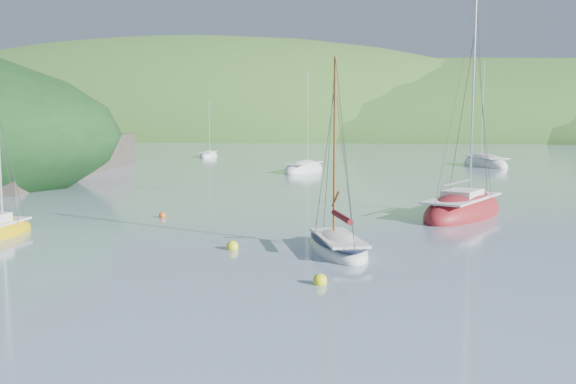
% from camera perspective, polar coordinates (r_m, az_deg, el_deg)
% --- Properties ---
extents(ground, '(700.00, 700.00, 0.00)m').
position_cam_1_polar(ground, '(21.85, -2.84, -7.47)').
color(ground, slate).
rests_on(ground, ground).
extents(shoreline_hills, '(690.00, 135.00, 56.00)m').
position_cam_1_polar(shoreline_hills, '(193.69, 5.88, 4.97)').
color(shoreline_hills, '#346627').
rests_on(shoreline_hills, ground).
extents(daysailer_white, '(3.67, 5.75, 8.30)m').
position_cam_1_polar(daysailer_white, '(25.80, 4.44, -4.85)').
color(daysailer_white, silver).
rests_on(daysailer_white, ground).
extents(sloop_red, '(6.27, 9.07, 12.75)m').
position_cam_1_polar(sloop_red, '(36.26, 15.29, -1.69)').
color(sloop_red, maroon).
rests_on(sloop_red, ground).
extents(distant_sloop_a, '(4.41, 8.03, 10.87)m').
position_cam_1_polar(distant_sloop_a, '(63.73, 1.43, 1.97)').
color(distant_sloop_a, silver).
rests_on(distant_sloop_a, ground).
extents(distant_sloop_b, '(5.74, 9.44, 12.70)m').
position_cam_1_polar(distant_sloop_b, '(74.78, 17.10, 2.38)').
color(distant_sloop_b, silver).
rests_on(distant_sloop_b, ground).
extents(distant_sloop_c, '(2.43, 5.95, 8.31)m').
position_cam_1_polar(distant_sloop_c, '(89.02, -7.08, 3.21)').
color(distant_sloop_c, silver).
rests_on(distant_sloop_c, ground).
extents(mooring_buoys, '(23.63, 12.69, 0.49)m').
position_cam_1_polar(mooring_buoys, '(26.02, 4.20, -4.92)').
color(mooring_buoys, yellow).
rests_on(mooring_buoys, ground).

